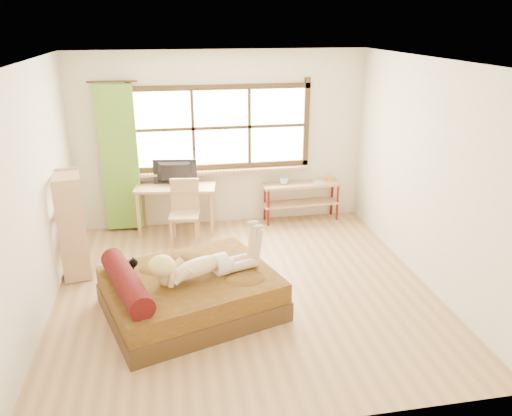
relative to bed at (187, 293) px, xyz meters
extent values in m
plane|color=#9E754C|center=(0.71, 0.39, -0.25)|extent=(4.50, 4.50, 0.00)
plane|color=white|center=(0.71, 0.39, 2.45)|extent=(4.50, 4.50, 0.00)
plane|color=silver|center=(0.71, 2.64, 1.10)|extent=(4.50, 0.00, 4.50)
plane|color=silver|center=(0.71, -1.86, 1.10)|extent=(4.50, 0.00, 4.50)
plane|color=silver|center=(-1.54, 0.39, 1.10)|extent=(0.00, 4.50, 4.50)
plane|color=silver|center=(2.96, 0.39, 1.10)|extent=(0.00, 4.50, 4.50)
cube|color=#FFEDBF|center=(0.71, 2.64, 1.30)|extent=(2.60, 0.01, 1.30)
cube|color=#A77A5B|center=(0.71, 2.56, 0.63)|extent=(2.80, 0.16, 0.04)
cube|color=#4B8925|center=(-0.84, 2.52, 0.90)|extent=(0.55, 0.10, 2.20)
cube|color=#341D0F|center=(0.04, 0.01, -0.13)|extent=(2.17, 1.94, 0.23)
cube|color=#3B280D|center=(0.04, 0.01, 0.09)|extent=(2.12, 1.90, 0.23)
cylinder|color=#320809|center=(-0.63, -0.21, 0.32)|extent=(0.62, 1.25, 0.25)
cube|color=#A77A5B|center=(-0.04, 2.34, 0.48)|extent=(1.26, 0.71, 0.04)
cube|color=#A77A5B|center=(-0.62, 2.20, 0.11)|extent=(0.06, 0.06, 0.72)
cube|color=#A77A5B|center=(0.47, 2.05, 0.11)|extent=(0.06, 0.06, 0.72)
cube|color=#A77A5B|center=(-0.55, 2.64, 0.11)|extent=(0.06, 0.06, 0.72)
cube|color=#A77A5B|center=(0.53, 2.48, 0.11)|extent=(0.06, 0.06, 0.72)
imported|color=black|center=(-0.04, 2.39, 0.69)|extent=(0.67, 0.18, 0.38)
cube|color=#A77A5B|center=(0.06, 1.89, 0.19)|extent=(0.47, 0.47, 0.04)
cube|color=#A77A5B|center=(0.08, 2.08, 0.45)|extent=(0.42, 0.10, 0.48)
cube|color=#A77A5B|center=(-0.15, 1.74, -0.04)|extent=(0.05, 0.05, 0.42)
cube|color=#A77A5B|center=(0.21, 1.69, -0.04)|extent=(0.05, 0.05, 0.42)
cube|color=#A77A5B|center=(-0.09, 2.09, -0.04)|extent=(0.05, 0.05, 0.42)
cube|color=#A77A5B|center=(0.26, 2.04, -0.04)|extent=(0.05, 0.05, 0.42)
cube|color=#A77A5B|center=(1.97, 2.46, 0.37)|extent=(1.28, 0.37, 0.04)
cube|color=#A77A5B|center=(1.97, 2.46, 0.05)|extent=(1.28, 0.37, 0.03)
cylinder|color=#6A1109|center=(1.39, 2.31, 0.07)|extent=(0.04, 0.04, 0.63)
cylinder|color=#6A1109|center=(2.55, 2.36, 0.07)|extent=(0.04, 0.04, 0.63)
cylinder|color=#6A1109|center=(1.38, 2.56, 0.07)|extent=(0.04, 0.04, 0.63)
cylinder|color=#6A1109|center=(2.54, 2.61, 0.07)|extent=(0.04, 0.04, 0.63)
cube|color=gold|center=(2.44, 2.48, 0.43)|extent=(0.11, 0.11, 0.08)
imported|color=gray|center=(1.67, 2.46, 0.44)|extent=(0.14, 0.14, 0.10)
imported|color=gray|center=(2.17, 2.46, 0.40)|extent=(0.16, 0.21, 0.02)
cube|color=#A77A5B|center=(-1.37, 1.19, -0.19)|extent=(0.42, 0.60, 0.03)
cube|color=#A77A5B|center=(-1.37, 1.19, 0.23)|extent=(0.42, 0.60, 0.03)
cube|color=#A77A5B|center=(-1.37, 1.19, 0.64)|extent=(0.42, 0.60, 0.03)
cube|color=#A77A5B|center=(-1.37, 1.19, 1.06)|extent=(0.42, 0.60, 0.03)
cube|color=#A77A5B|center=(-1.32, 0.92, 0.43)|extent=(0.33, 0.09, 1.34)
cube|color=#A77A5B|center=(-1.42, 1.46, 0.43)|extent=(0.33, 0.09, 1.34)
camera|label=1|loc=(-0.10, -4.93, 2.87)|focal=35.00mm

